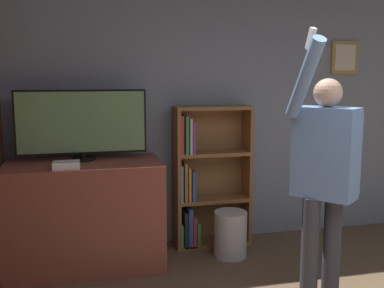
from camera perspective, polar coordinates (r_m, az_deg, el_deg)
The scene contains 7 objects.
wall_back at distance 4.87m, azimuth 7.50°, elevation 3.91°, with size 6.99×0.09×2.70m.
tv_ledge at distance 4.28m, azimuth -13.41°, elevation -8.73°, with size 1.39×0.71×0.98m.
television at distance 4.21m, azimuth -13.81°, elevation 2.51°, with size 1.17×0.22×0.65m.
game_console at distance 3.92m, azimuth -15.66°, elevation -2.59°, with size 0.22×0.18×0.06m.
bookshelf at distance 4.63m, azimuth 1.55°, elevation -4.50°, with size 0.78×0.28×1.45m.
person at distance 3.38m, azimuth 16.49°, elevation -3.58°, with size 0.58×0.57×2.05m.
waste_bin at distance 4.47m, azimuth 4.89°, elevation -11.32°, with size 0.32×0.32×0.45m.
Camera 1 is at (-1.74, -1.46, 1.75)m, focal length 42.00 mm.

